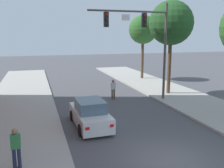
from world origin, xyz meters
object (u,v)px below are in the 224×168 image
(car_lead_white, at_px, (90,114))
(pedestrian_sidewalk_left_walker, at_px, (16,147))
(traffic_signal_mast, at_px, (145,34))
(pedestrian_crossing_road, at_px, (113,88))
(street_tree_second, at_px, (171,23))
(street_tree_third, at_px, (143,30))

(car_lead_white, bearing_deg, pedestrian_sidewalk_left_walker, -132.30)
(traffic_signal_mast, distance_m, car_lead_white, 8.10)
(car_lead_white, relative_size, pedestrian_sidewalk_left_walker, 2.61)
(car_lead_white, xyz_separation_m, pedestrian_crossing_road, (3.17, 5.63, 0.19))
(traffic_signal_mast, relative_size, street_tree_second, 0.94)
(traffic_signal_mast, height_order, car_lead_white, traffic_signal_mast)
(traffic_signal_mast, xyz_separation_m, pedestrian_sidewalk_left_walker, (-8.98, -8.25, -4.27))
(traffic_signal_mast, xyz_separation_m, street_tree_second, (3.15, 1.67, 0.89))
(street_tree_third, bearing_deg, pedestrian_crossing_road, -127.16)
(pedestrian_sidewalk_left_walker, height_order, pedestrian_crossing_road, pedestrian_sidewalk_left_walker)
(street_tree_second, bearing_deg, traffic_signal_mast, -152.10)
(street_tree_second, relative_size, street_tree_third, 1.08)
(car_lead_white, height_order, street_tree_second, street_tree_second)
(car_lead_white, relative_size, pedestrian_crossing_road, 2.61)
(street_tree_second, distance_m, street_tree_third, 8.08)
(pedestrian_crossing_road, distance_m, street_tree_third, 11.37)
(pedestrian_sidewalk_left_walker, relative_size, street_tree_third, 0.22)
(pedestrian_sidewalk_left_walker, height_order, street_tree_second, street_tree_second)
(traffic_signal_mast, bearing_deg, car_lead_white, -141.75)
(pedestrian_sidewalk_left_walker, bearing_deg, traffic_signal_mast, 42.55)
(pedestrian_crossing_road, bearing_deg, pedestrian_sidewalk_left_walker, -125.38)
(traffic_signal_mast, distance_m, pedestrian_sidewalk_left_walker, 12.92)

